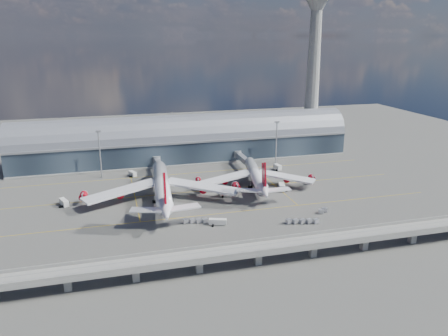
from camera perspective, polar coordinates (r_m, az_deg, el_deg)
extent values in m
plane|color=#474744|center=(197.23, -0.91, -4.84)|extent=(500.00, 500.00, 0.00)
cube|color=gold|center=(188.27, -0.15, -5.93)|extent=(200.00, 0.25, 0.01)
cube|color=gold|center=(215.42, -2.22, -2.94)|extent=(200.00, 0.25, 0.01)
cube|color=gold|center=(243.24, -3.82, -0.62)|extent=(200.00, 0.25, 0.01)
cube|color=gold|center=(220.31, -11.73, -2.84)|extent=(0.25, 80.00, 0.01)
cube|color=gold|center=(234.16, 5.59, -1.37)|extent=(0.25, 80.00, 0.01)
cube|color=#1E2833|center=(267.81, -5.04, 2.55)|extent=(200.00, 28.00, 14.00)
cylinder|color=gray|center=(266.18, -5.08, 4.01)|extent=(200.00, 28.00, 28.00)
cube|color=gray|center=(252.76, -4.51, 3.33)|extent=(200.00, 1.00, 1.20)
cube|color=gray|center=(269.46, -5.01, 1.23)|extent=(200.00, 30.00, 1.20)
cube|color=gray|center=(299.29, 11.04, 3.23)|extent=(18.00, 18.00, 8.00)
cone|color=gray|center=(292.57, 11.49, 11.06)|extent=(10.00, 10.00, 90.00)
cone|color=gray|center=(291.85, 12.06, 20.27)|extent=(16.00, 16.00, 8.00)
cube|color=gray|center=(147.01, 4.47, -10.50)|extent=(220.00, 8.50, 1.20)
cube|color=gray|center=(143.18, 5.03, -10.81)|extent=(220.00, 0.40, 1.20)
cube|color=gray|center=(149.88, 3.97, -9.46)|extent=(220.00, 0.40, 1.20)
cube|color=gray|center=(145.46, 4.68, -10.53)|extent=(220.00, 0.12, 0.12)
cube|color=gray|center=(147.97, 4.28, -10.02)|extent=(220.00, 0.12, 0.12)
cube|color=gray|center=(142.25, -19.74, -13.92)|extent=(2.20, 2.20, 5.00)
cube|color=gray|center=(141.54, -11.45, -13.36)|extent=(2.20, 2.20, 5.00)
cube|color=gray|center=(143.63, -3.28, -12.54)|extent=(2.20, 2.20, 5.00)
cube|color=gray|center=(148.41, 4.45, -11.53)|extent=(2.20, 2.20, 5.00)
cube|color=gray|center=(155.64, 11.52, -10.42)|extent=(2.20, 2.20, 5.00)
cube|color=gray|center=(164.99, 17.84, -9.29)|extent=(2.20, 2.20, 5.00)
cube|color=gray|center=(176.12, 23.38, -8.20)|extent=(2.20, 2.20, 5.00)
cylinder|color=gray|center=(240.43, -15.88, 1.65)|extent=(0.70, 0.70, 25.00)
cube|color=gray|center=(237.55, -16.12, 4.61)|extent=(3.00, 0.40, 1.00)
cylinder|color=gray|center=(258.44, 6.85, 3.22)|extent=(0.70, 0.70, 25.00)
cube|color=gray|center=(255.77, 6.94, 5.99)|extent=(3.00, 0.40, 1.00)
cylinder|color=white|center=(203.86, -8.13, -2.25)|extent=(11.72, 58.24, 6.98)
cone|color=white|center=(234.53, -8.49, 0.29)|extent=(7.68, 9.27, 6.98)
cone|color=white|center=(171.38, -7.60, -5.69)|extent=(8.04, 13.62, 6.98)
cube|color=#9D0614|center=(171.37, -7.77, -2.62)|extent=(1.83, 13.07, 14.45)
cube|color=white|center=(202.34, -13.26, -2.96)|extent=(35.76, 21.92, 2.82)
cube|color=white|center=(203.47, -2.94, -2.40)|extent=(34.31, 26.36, 2.82)
cylinder|color=#9D0614|center=(205.09, -13.39, -3.28)|extent=(3.93, 5.72, 3.49)
cylinder|color=#9D0614|center=(206.73, -17.89, -3.49)|extent=(3.93, 5.72, 3.49)
cylinder|color=#9D0614|center=(206.24, -2.83, -2.71)|extent=(3.93, 5.72, 3.49)
cylinder|color=#9D0614|center=(208.85, 1.59, -2.44)|extent=(3.93, 5.72, 3.49)
cylinder|color=gray|center=(224.81, -8.31, -1.81)|extent=(0.55, 0.55, 3.27)
cylinder|color=gray|center=(201.42, -9.00, -4.09)|extent=(0.65, 0.65, 3.27)
cylinder|color=gray|center=(201.63, -7.02, -3.98)|extent=(0.65, 0.65, 3.27)
cylinder|color=black|center=(201.78, -8.99, -4.36)|extent=(2.53, 1.83, 1.64)
cylinder|color=black|center=(202.00, -7.01, -4.25)|extent=(2.53, 1.83, 1.64)
cylinder|color=white|center=(221.21, 4.14, -0.88)|extent=(14.35, 46.77, 5.58)
cone|color=white|center=(246.02, 3.28, 0.97)|extent=(6.95, 8.62, 5.58)
cone|color=white|center=(194.70, 5.32, -3.18)|extent=(7.68, 12.41, 5.58)
cube|color=#9D0614|center=(195.04, 5.24, -0.87)|extent=(2.85, 11.43, 12.75)
cube|color=white|center=(217.99, 0.28, -1.32)|extent=(30.03, 15.87, 2.39)
cube|color=white|center=(222.28, 8.06, -1.13)|extent=(27.43, 24.26, 2.39)
cylinder|color=black|center=(221.68, 4.13, -1.26)|extent=(12.61, 41.93, 4.75)
cylinder|color=#9D0614|center=(220.32, 0.10, -1.59)|extent=(3.94, 5.31, 3.08)
cylinder|color=#9D0614|center=(219.78, -3.39, -1.67)|extent=(3.94, 5.31, 3.08)
cylinder|color=#9D0614|center=(224.72, 8.08, -1.39)|extent=(3.94, 5.31, 3.08)
cylinder|color=#9D0614|center=(227.90, 11.37, -1.30)|extent=(3.94, 5.31, 3.08)
cylinder|color=gray|center=(237.98, 3.56, -0.65)|extent=(0.48, 0.48, 2.89)
cylinder|color=gray|center=(218.51, 3.46, -2.27)|extent=(0.58, 0.58, 2.89)
cylinder|color=gray|center=(219.39, 5.06, -2.22)|extent=(0.58, 0.58, 2.89)
cylinder|color=black|center=(218.81, 3.46, -2.49)|extent=(2.35, 1.82, 1.44)
cylinder|color=black|center=(219.69, 5.05, -2.45)|extent=(2.35, 1.82, 1.44)
cube|color=gray|center=(240.80, -8.45, 0.34)|extent=(3.00, 24.00, 3.00)
cube|color=gray|center=(229.38, -8.08, -0.48)|extent=(3.60, 3.60, 3.40)
cylinder|color=gray|center=(252.27, -8.79, 1.09)|extent=(4.40, 4.40, 4.00)
cylinder|color=gray|center=(230.44, -8.05, -1.31)|extent=(0.50, 0.50, 3.40)
cylinder|color=black|center=(230.86, -8.03, -1.63)|extent=(1.40, 0.80, 0.80)
cube|color=gray|center=(248.75, 2.71, 1.04)|extent=(3.00, 28.00, 3.00)
cube|color=gray|center=(236.00, 3.75, 0.15)|extent=(3.60, 3.60, 3.40)
cylinder|color=gray|center=(261.62, 1.77, 1.85)|extent=(4.40, 4.40, 4.00)
cylinder|color=gray|center=(237.03, 3.73, -0.66)|extent=(0.50, 0.50, 3.40)
cylinder|color=black|center=(237.44, 3.72, -0.97)|extent=(1.40, 0.80, 0.80)
cube|color=silver|center=(208.67, -20.18, -4.22)|extent=(4.85, 7.30, 2.59)
cylinder|color=black|center=(210.89, -19.87, -4.30)|extent=(2.64, 1.80, 0.90)
cylinder|color=black|center=(207.25, -20.43, -4.73)|extent=(2.64, 1.80, 0.90)
cube|color=silver|center=(206.81, 0.24, -3.27)|extent=(5.98, 4.10, 2.84)
cylinder|color=black|center=(208.16, 0.64, -3.50)|extent=(1.79, 2.91, 0.98)
cylinder|color=black|center=(206.34, -0.16, -3.69)|extent=(1.79, 2.91, 0.98)
cube|color=silver|center=(176.71, -0.82, -7.02)|extent=(7.32, 4.14, 2.29)
cylinder|color=black|center=(178.24, -0.21, -7.15)|extent=(1.44, 2.34, 0.79)
cylinder|color=black|center=(176.02, -1.45, -7.48)|extent=(1.44, 2.34, 0.79)
cube|color=silver|center=(216.59, 7.55, -2.45)|extent=(4.41, 7.33, 2.98)
cylinder|color=black|center=(218.64, 7.18, -2.62)|extent=(3.03, 1.77, 1.03)
cylinder|color=black|center=(215.42, 7.90, -2.95)|extent=(3.03, 1.77, 1.03)
cube|color=silver|center=(249.08, 7.02, 0.12)|extent=(3.25, 5.71, 2.81)
cylinder|color=black|center=(251.04, 6.92, -0.04)|extent=(2.81, 1.36, 0.97)
cylinder|color=black|center=(247.83, 7.10, -0.27)|extent=(2.81, 1.36, 0.97)
cube|color=silver|center=(241.47, -11.85, -0.72)|extent=(4.24, 6.00, 2.43)
cylinder|color=black|center=(243.39, -11.69, -0.83)|extent=(2.48, 1.72, 0.84)
cylinder|color=black|center=(240.20, -11.99, -1.09)|extent=(2.48, 1.72, 0.84)
cube|color=gray|center=(179.40, -5.01, -7.11)|extent=(2.71, 2.11, 0.30)
cube|color=silver|center=(179.07, -5.02, -6.88)|extent=(2.29, 1.92, 1.50)
cube|color=gray|center=(179.27, -4.17, -7.11)|extent=(2.71, 2.11, 0.30)
cube|color=silver|center=(178.94, -4.18, -6.87)|extent=(2.29, 1.92, 1.50)
cube|color=gray|center=(179.18, -3.34, -7.10)|extent=(2.71, 2.11, 0.30)
cube|color=silver|center=(178.85, -3.34, -6.87)|extent=(2.29, 1.92, 1.50)
cube|color=gray|center=(179.12, -2.50, -7.10)|extent=(2.71, 2.11, 0.30)
cube|color=silver|center=(178.80, -2.50, -6.86)|extent=(2.29, 1.92, 1.50)
cube|color=gray|center=(180.14, 8.44, -7.12)|extent=(2.89, 2.27, 0.32)
cube|color=silver|center=(179.80, 8.45, -6.88)|extent=(2.45, 2.06, 1.60)
cube|color=gray|center=(180.62, 9.31, -7.10)|extent=(2.89, 2.27, 0.32)
cube|color=silver|center=(180.28, 9.32, -6.85)|extent=(2.45, 2.06, 1.60)
cube|color=gray|center=(181.14, 10.18, -7.07)|extent=(2.89, 2.27, 0.32)
cube|color=silver|center=(180.80, 10.19, -6.83)|extent=(2.45, 2.06, 1.60)
cube|color=gray|center=(181.70, 11.04, -7.05)|extent=(2.89, 2.27, 0.32)
cube|color=silver|center=(181.36, 11.05, -6.80)|extent=(2.45, 2.06, 1.60)
cube|color=gray|center=(182.30, 11.89, -7.02)|extent=(2.89, 2.27, 0.32)
cube|color=silver|center=(181.96, 11.91, -6.77)|extent=(2.45, 2.06, 1.60)
cube|color=gray|center=(192.38, 12.54, -5.76)|extent=(3.03, 2.68, 0.32)
cube|color=silver|center=(192.06, 12.56, -5.53)|extent=(2.61, 2.39, 1.58)
cube|color=gray|center=(194.51, 13.01, -5.54)|extent=(3.03, 2.68, 0.32)
cube|color=silver|center=(194.19, 13.02, -5.30)|extent=(2.61, 2.39, 1.58)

